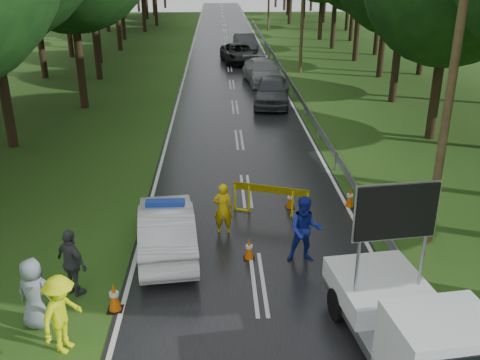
{
  "coord_description": "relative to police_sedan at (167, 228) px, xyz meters",
  "views": [
    {
      "loc": [
        -0.98,
        -11.75,
        7.73
      ],
      "look_at": [
        -0.31,
        3.91,
        1.3
      ],
      "focal_mm": 40.0,
      "sensor_mm": 36.0,
      "label": 1
    }
  ],
  "objects": [
    {
      "name": "utility_pole_mid",
      "position": [
        7.68,
        26.21,
        4.34
      ],
      "size": [
        1.4,
        0.24,
        10.0
      ],
      "color": "#463320",
      "rests_on": "ground"
    },
    {
      "name": "cone_near_left",
      "position": [
        -1.02,
        -2.79,
        -0.35
      ],
      "size": [
        0.36,
        0.36,
        0.76
      ],
      "color": "black",
      "rests_on": "ground"
    },
    {
      "name": "queue_car_first",
      "position": [
        4.63,
        16.71,
        0.1
      ],
      "size": [
        2.55,
        5.07,
        1.66
      ],
      "primitive_type": "imported",
      "rotation": [
        0.0,
        0.0,
        -0.13
      ],
      "color": "#414349",
      "rests_on": "ground"
    },
    {
      "name": "cone_center",
      "position": [
        2.31,
        -0.56,
        -0.4
      ],
      "size": [
        0.31,
        0.31,
        0.66
      ],
      "color": "black",
      "rests_on": "ground"
    },
    {
      "name": "ground",
      "position": [
        2.48,
        -1.79,
        -0.72
      ],
      "size": [
        160.0,
        160.0,
        0.0
      ],
      "primitive_type": "plane",
      "color": "#244413",
      "rests_on": "ground"
    },
    {
      "name": "utility_pole_near",
      "position": [
        7.68,
        0.21,
        4.34
      ],
      "size": [
        1.4,
        0.24,
        10.0
      ],
      "color": "#463320",
      "rests_on": "ground"
    },
    {
      "name": "bystander_mid",
      "position": [
        -2.13,
        -2.06,
        0.17
      ],
      "size": [
        1.08,
        1.01,
        1.79
      ],
      "primitive_type": "imported",
      "rotation": [
        0.0,
        0.0,
        2.44
      ],
      "color": "#42454A",
      "rests_on": "ground"
    },
    {
      "name": "work_truck",
      "position": [
        5.28,
        -4.91,
        0.24
      ],
      "size": [
        2.5,
        4.67,
        3.56
      ],
      "rotation": [
        0.0,
        0.0,
        0.13
      ],
      "color": "gray",
      "rests_on": "ground"
    },
    {
      "name": "barrier",
      "position": [
        3.17,
        2.21,
        0.06
      ],
      "size": [
        2.38,
        0.88,
        1.04
      ],
      "rotation": [
        0.0,
        0.0,
        -0.34
      ],
      "color": "yellow",
      "rests_on": "ground"
    },
    {
      "name": "cone_right",
      "position": [
        5.9,
        2.71,
        -0.38
      ],
      "size": [
        0.34,
        0.34,
        0.72
      ],
      "color": "black",
      "rests_on": "ground"
    },
    {
      "name": "civilian",
      "position": [
        3.83,
        -0.69,
        0.23
      ],
      "size": [
        0.96,
        0.77,
        1.91
      ],
      "primitive_type": "imported",
      "rotation": [
        0.0,
        0.0,
        -0.05
      ],
      "color": "#172598",
      "rests_on": "ground"
    },
    {
      "name": "queue_car_second",
      "position": [
        4.59,
        22.71,
        0.06
      ],
      "size": [
        2.84,
        5.65,
        1.57
      ],
      "primitive_type": "imported",
      "rotation": [
        0.0,
        0.0,
        0.12
      ],
      "color": "gray",
      "rests_on": "ground"
    },
    {
      "name": "police_sedan",
      "position": [
        0.0,
        0.0,
        0.0
      ],
      "size": [
        2.01,
        4.51,
        1.58
      ],
      "rotation": [
        0.0,
        0.0,
        3.26
      ],
      "color": "white",
      "rests_on": "ground"
    },
    {
      "name": "bystander_left",
      "position": [
        -1.83,
        -4.13,
        0.18
      ],
      "size": [
        1.05,
        1.33,
        1.8
      ],
      "primitive_type": "imported",
      "rotation": [
        0.0,
        0.0,
        1.19
      ],
      "color": "#E0F80D",
      "rests_on": "ground"
    },
    {
      "name": "queue_car_fourth",
      "position": [
        4.14,
        36.65,
        0.06
      ],
      "size": [
        2.18,
        4.93,
        1.57
      ],
      "primitive_type": "imported",
      "rotation": [
        0.0,
        0.0,
        0.11
      ],
      "color": "#44454C",
      "rests_on": "ground"
    },
    {
      "name": "officer",
      "position": [
        1.61,
        1.06,
        0.09
      ],
      "size": [
        0.6,
        0.4,
        1.63
      ],
      "primitive_type": "imported",
      "rotation": [
        0.0,
        0.0,
        3.15
      ],
      "color": "yellow",
      "rests_on": "ground"
    },
    {
      "name": "cone_far",
      "position": [
        3.88,
        2.7,
        -0.41
      ],
      "size": [
        0.31,
        0.31,
        0.65
      ],
      "color": "black",
      "rests_on": "ground"
    },
    {
      "name": "bystander_right",
      "position": [
        -2.67,
        -3.29,
        0.14
      ],
      "size": [
        0.97,
        0.77,
        1.72
      ],
      "primitive_type": "imported",
      "rotation": [
        0.0,
        0.0,
        2.84
      ],
      "color": "gray",
      "rests_on": "ground"
    },
    {
      "name": "cone_left_mid",
      "position": [
        -0.48,
        -0.81,
        -0.39
      ],
      "size": [
        0.32,
        0.32,
        0.69
      ],
      "color": "black",
      "rests_on": "ground"
    },
    {
      "name": "road",
      "position": [
        2.48,
        28.21,
        -0.71
      ],
      "size": [
        7.0,
        140.0,
        0.02
      ],
      "primitive_type": "cube",
      "color": "black",
      "rests_on": "ground"
    },
    {
      "name": "guardrail",
      "position": [
        6.18,
        27.88,
        -0.18
      ],
      "size": [
        0.12,
        60.06,
        0.7
      ],
      "color": "gray",
      "rests_on": "ground"
    },
    {
      "name": "queue_car_third",
      "position": [
        3.28,
        30.65,
        0.04
      ],
      "size": [
        3.15,
        5.75,
        1.53
      ],
      "primitive_type": "imported",
      "rotation": [
        0.0,
        0.0,
        0.12
      ],
      "color": "black",
      "rests_on": "ground"
    }
  ]
}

